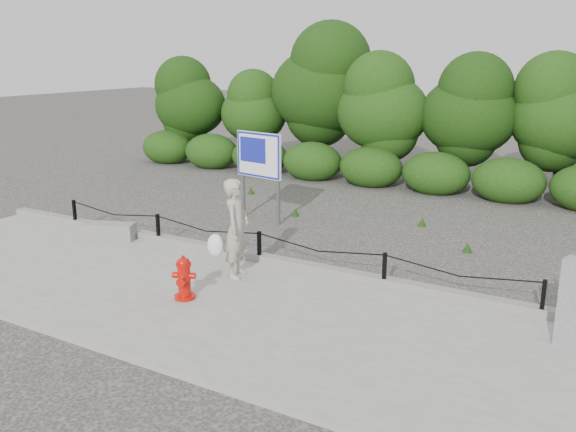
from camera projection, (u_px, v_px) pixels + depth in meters
The scene contains 9 objects.
ground at pixel (260, 266), 11.54m from camera, with size 90.00×90.00×0.00m, color #2D2B28.
sidewalk at pixel (193, 300), 9.86m from camera, with size 14.00×4.00×0.08m, color gray.
curb at pixel (261, 258), 11.55m from camera, with size 14.00×0.22×0.14m, color slate.
chain_barrier at pixel (259, 243), 11.42m from camera, with size 10.06×0.06×0.60m.
treeline at pixel (444, 100), 17.98m from camera, with size 19.95×3.94×5.01m.
fire_hydrant at pixel (184, 278), 9.71m from camera, with size 0.44×0.44×0.72m.
pedestrian at pixel (235, 229), 10.58m from camera, with size 0.80×0.73×1.75m.
concrete_block at pixel (109, 231), 12.88m from camera, with size 1.08×0.38×0.35m, color gray.
advertising_sign at pixel (259, 159), 14.23m from camera, with size 1.32×0.30×2.13m.
Camera 1 is at (5.93, -9.16, 3.91)m, focal length 38.00 mm.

